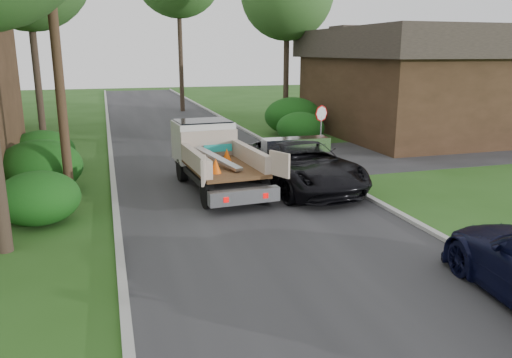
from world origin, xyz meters
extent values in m
plane|color=#234B15|center=(0.00, 0.00, 0.00)|extent=(120.00, 120.00, 0.00)
cube|color=#28282B|center=(0.00, 10.00, 0.00)|extent=(8.00, 90.00, 0.02)
cube|color=#28282B|center=(12.00, 9.00, 0.01)|extent=(16.00, 7.00, 0.02)
cube|color=#9E9E99|center=(-4.10, 10.00, 0.06)|extent=(0.20, 90.00, 0.12)
cube|color=#9E9E99|center=(4.10, 10.00, 0.06)|extent=(0.20, 90.00, 0.12)
cylinder|color=slate|center=(5.20, 9.00, 1.00)|extent=(0.06, 0.06, 2.00)
cylinder|color=#B20A0A|center=(5.20, 9.00, 2.10)|extent=(0.71, 0.32, 0.76)
cylinder|color=#382619|center=(-5.50, 5.00, 5.00)|extent=(0.30, 0.30, 10.00)
cube|color=#352315|center=(13.00, 14.00, 2.25)|extent=(9.00, 12.00, 4.50)
cube|color=#332B26|center=(13.00, 14.00, 5.30)|extent=(9.72, 12.96, 1.60)
cube|color=#332B26|center=(13.00, 14.00, 6.10)|extent=(9.72, 1.80, 0.20)
ellipsoid|color=#0F410F|center=(-6.20, 3.00, 0.77)|extent=(2.34, 2.34, 1.53)
ellipsoid|color=#0F410F|center=(-6.50, 6.50, 0.94)|extent=(2.86, 2.86, 1.87)
ellipsoid|color=#0F410F|center=(-6.80, 10.00, 0.85)|extent=(2.60, 2.60, 1.70)
ellipsoid|color=#0F410F|center=(5.80, 13.00, 0.85)|extent=(2.60, 2.60, 1.70)
ellipsoid|color=#0F410F|center=(6.50, 16.00, 1.10)|extent=(3.38, 3.38, 2.21)
cylinder|color=#2D2119|center=(-7.50, 17.00, 4.50)|extent=(0.36, 0.36, 9.00)
cylinder|color=#2D2119|center=(7.50, 20.00, 4.25)|extent=(0.36, 0.36, 8.50)
cylinder|color=#2D2119|center=(2.00, 30.00, 5.50)|extent=(0.36, 0.36, 11.00)
cylinder|color=black|center=(-1.54, 6.69, 0.44)|extent=(0.35, 0.89, 0.88)
cylinder|color=black|center=(0.30, 6.81, 0.44)|extent=(0.35, 0.89, 0.88)
cylinder|color=black|center=(-1.29, 2.99, 0.44)|extent=(0.35, 0.89, 0.88)
cylinder|color=black|center=(0.55, 3.12, 0.44)|extent=(0.35, 0.89, 0.88)
cube|color=black|center=(-0.50, 5.00, 0.60)|extent=(2.33, 5.77, 0.23)
cube|color=silver|center=(-0.64, 7.04, 1.46)|extent=(2.26, 1.89, 1.51)
cube|color=black|center=(-0.64, 7.04, 2.00)|extent=(2.10, 1.74, 0.54)
cube|color=#472D19|center=(-0.46, 4.32, 0.97)|extent=(2.38, 3.64, 0.12)
cube|color=beige|center=(-0.58, 6.07, 1.51)|extent=(2.14, 0.24, 0.97)
cube|color=beige|center=(-1.43, 4.25, 1.31)|extent=(0.47, 3.32, 0.58)
cube|color=beige|center=(0.52, 4.39, 1.31)|extent=(0.47, 3.32, 0.58)
cube|color=silver|center=(-0.31, 2.23, 0.54)|extent=(2.26, 0.49, 0.44)
cube|color=#B20505|center=(-0.93, 2.01, 0.54)|extent=(0.16, 0.05, 0.16)
cube|color=#B20505|center=(0.33, 2.10, 0.54)|extent=(0.16, 0.05, 0.16)
cube|color=beige|center=(-1.54, 2.29, 1.41)|extent=(0.32, 0.86, 0.78)
cube|color=beige|center=(0.89, 2.46, 1.41)|extent=(0.43, 0.83, 0.78)
cube|color=silver|center=(-0.66, 4.40, 1.30)|extent=(1.21, 2.45, 0.45)
cone|color=#F2590A|center=(-0.93, 3.41, 1.28)|extent=(0.37, 0.37, 0.49)
cone|color=#F2590A|center=(-0.20, 4.92, 1.28)|extent=(0.37, 0.37, 0.49)
cube|color=#148C84|center=(-0.32, 5.84, 1.37)|extent=(1.08, 0.17, 0.27)
imported|color=black|center=(2.40, 4.50, 0.87)|extent=(3.45, 6.47, 1.73)
camera|label=1|loc=(-4.18, -11.85, 4.80)|focal=35.00mm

